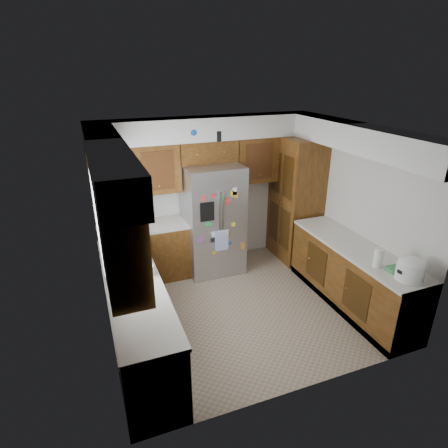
% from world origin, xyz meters
% --- Properties ---
extents(floor, '(3.60, 3.60, 0.00)m').
position_xyz_m(floor, '(0.00, 0.00, 0.00)').
color(floor, tan).
rests_on(floor, ground).
extents(room_shell, '(3.64, 3.24, 2.52)m').
position_xyz_m(room_shell, '(-0.11, 0.36, 1.82)').
color(room_shell, beige).
rests_on(room_shell, ground).
extents(left_counter_run, '(1.36, 3.20, 0.92)m').
position_xyz_m(left_counter_run, '(-1.36, 0.03, 0.43)').
color(left_counter_run, '#3F250C').
rests_on(left_counter_run, ground).
extents(right_counter_run, '(0.63, 2.25, 0.92)m').
position_xyz_m(right_counter_run, '(1.50, -0.47, 0.42)').
color(right_counter_run, '#3F250C').
rests_on(right_counter_run, ground).
extents(pantry, '(0.60, 0.90, 2.15)m').
position_xyz_m(pantry, '(1.50, 1.15, 1.07)').
color(pantry, '#3F250C').
rests_on(pantry, ground).
extents(fridge, '(0.90, 0.79, 1.80)m').
position_xyz_m(fridge, '(-0.00, 1.20, 0.90)').
color(fridge, '#A1A0A6').
rests_on(fridge, ground).
extents(bridge_cabinet, '(0.96, 0.34, 0.35)m').
position_xyz_m(bridge_cabinet, '(0.00, 1.43, 1.98)').
color(bridge_cabinet, '#3F250C').
rests_on(bridge_cabinet, fridge).
extents(fridge_top_items, '(0.68, 0.31, 0.31)m').
position_xyz_m(fridge_top_items, '(-0.12, 1.36, 2.29)').
color(fridge_top_items, '#1052AB').
rests_on(fridge_top_items, bridge_cabinet).
extents(sink_assembly, '(0.52, 0.70, 0.37)m').
position_xyz_m(sink_assembly, '(-1.50, 0.10, 0.99)').
color(sink_assembly, white).
rests_on(sink_assembly, left_counter_run).
extents(left_counter_clutter, '(0.34, 0.94, 0.38)m').
position_xyz_m(left_counter_clutter, '(-1.45, 0.83, 1.05)').
color(left_counter_clutter, black).
rests_on(left_counter_clutter, left_counter_run).
extents(rice_cooker, '(0.33, 0.32, 0.28)m').
position_xyz_m(rice_cooker, '(1.50, -1.38, 1.07)').
color(rice_cooker, white).
rests_on(rice_cooker, right_counter_run).
extents(paper_towel, '(0.11, 0.11, 0.25)m').
position_xyz_m(paper_towel, '(1.36, -1.02, 1.04)').
color(paper_towel, white).
rests_on(paper_towel, right_counter_run).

